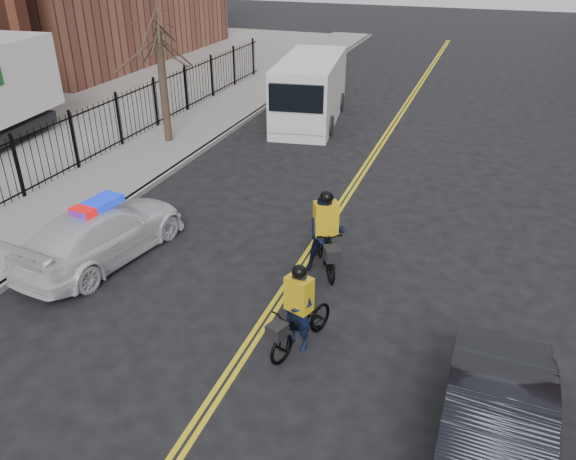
% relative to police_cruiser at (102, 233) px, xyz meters
% --- Properties ---
extents(ground, '(120.00, 120.00, 0.00)m').
position_rel_police_cruiser_xyz_m(ground, '(4.68, -2.02, -0.68)').
color(ground, black).
rests_on(ground, ground).
extents(center_line_left, '(0.10, 60.00, 0.01)m').
position_rel_police_cruiser_xyz_m(center_line_left, '(4.60, 5.98, -0.68)').
color(center_line_left, yellow).
rests_on(center_line_left, ground).
extents(center_line_right, '(0.10, 60.00, 0.01)m').
position_rel_police_cruiser_xyz_m(center_line_right, '(4.76, 5.98, -0.68)').
color(center_line_right, yellow).
rests_on(center_line_right, ground).
extents(sidewalk, '(3.00, 60.00, 0.15)m').
position_rel_police_cruiser_xyz_m(sidewalk, '(-2.82, 5.98, -0.61)').
color(sidewalk, gray).
rests_on(sidewalk, ground).
extents(curb, '(0.20, 60.00, 0.15)m').
position_rel_police_cruiser_xyz_m(curb, '(-1.32, 5.98, -0.61)').
color(curb, gray).
rests_on(curb, ground).
extents(iron_fence, '(0.12, 28.00, 2.00)m').
position_rel_police_cruiser_xyz_m(iron_fence, '(-4.32, 5.98, 0.32)').
color(iron_fence, black).
rests_on(iron_fence, ground).
extents(street_tree, '(3.20, 3.20, 4.80)m').
position_rel_police_cruiser_xyz_m(street_tree, '(-2.92, 7.98, 2.85)').
color(street_tree, '#3A2D22').
rests_on(street_tree, sidewalk).
extents(police_cruiser, '(2.54, 4.88, 1.51)m').
position_rel_police_cruiser_xyz_m(police_cruiser, '(0.00, 0.00, 0.00)').
color(police_cruiser, white).
rests_on(police_cruiser, ground).
extents(dark_sedan, '(1.61, 4.39, 1.43)m').
position_rel_police_cruiser_xyz_m(dark_sedan, '(9.15, -3.40, 0.03)').
color(dark_sedan, black).
rests_on(dark_sedan, ground).
extents(cargo_van, '(3.14, 6.50, 2.62)m').
position_rel_police_cruiser_xyz_m(cargo_van, '(1.21, 12.49, 0.60)').
color(cargo_van, white).
rests_on(cargo_van, ground).
extents(cyclist_near, '(1.19, 1.96, 1.82)m').
position_rel_police_cruiser_xyz_m(cyclist_near, '(5.58, -1.56, -0.05)').
color(cyclist_near, black).
rests_on(cyclist_near, ground).
extents(cyclist_far, '(1.48, 2.05, 2.05)m').
position_rel_police_cruiser_xyz_m(cyclist_far, '(5.25, 1.29, 0.12)').
color(cyclist_far, black).
rests_on(cyclist_far, ground).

